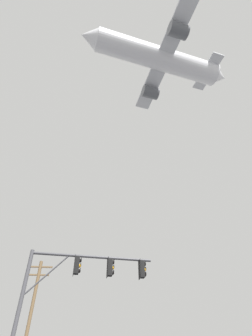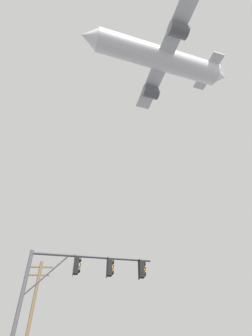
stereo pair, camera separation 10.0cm
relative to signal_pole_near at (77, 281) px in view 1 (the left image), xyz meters
The scene contains 3 objects.
signal_pole_near is the anchor object (origin of this frame).
utility_pole 10.90m from the signal_pole_near, 114.46° to the left, with size 2.20×0.28×9.22m.
airplane 45.21m from the signal_pole_near, 46.90° to the left, with size 29.73×22.97×8.13m.
Camera 1 is at (-0.76, -5.44, 1.52)m, focal length 27.13 mm.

